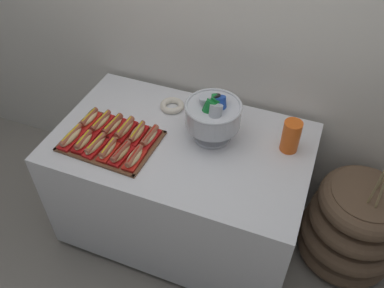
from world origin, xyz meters
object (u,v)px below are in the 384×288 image
Objects in this scene: hot_dog_8 at (113,126)px; punch_bowl at (213,114)px; hot_dog_1 at (84,141)px; hot_dog_11 at (150,137)px; hot_dog_0 at (72,137)px; hot_dog_10 at (137,133)px; hot_dog_7 at (101,122)px; floor_vase at (353,226)px; buffet_table at (182,185)px; cup_stack at (291,136)px; hot_dog_5 at (134,158)px; hot_dog_4 at (121,153)px; serving_tray at (111,141)px; donut at (172,106)px; hot_dog_6 at (89,119)px; hot_dog_9 at (125,129)px; hot_dog_2 at (96,145)px; hot_dog_3 at (108,149)px.

hot_dog_8 is 0.55m from punch_bowl.
hot_dog_1 is 0.91× the size of hot_dog_11.
hot_dog_10 is at bearing 26.67° from hot_dog_0.
hot_dog_0 is 0.99× the size of hot_dog_8.
hot_dog_7 is at bearing 177.86° from hot_dog_11.
floor_vase reaches higher than hot_dog_11.
hot_dog_8 is (-0.38, -0.06, 0.40)m from buffet_table.
hot_dog_8 is 0.94m from cup_stack.
punch_bowl reaches higher than hot_dog_10.
floor_vase is 1.33m from hot_dog_5.
hot_dog_4 reaches higher than hot_dog_7.
hot_dog_1 and hot_dog_11 have the same top height.
punch_bowl is at bearing 46.53° from hot_dog_5.
serving_tray is at bearing -158.39° from hot_dog_11.
punch_bowl is 1.66× the size of cup_stack.
floor_vase reaches higher than donut.
hot_dog_6 is (-0.29, 0.18, -0.00)m from hot_dog_4.
floor_vase is 7.41× the size of hot_dog_1.
hot_dog_10 is 0.42m from punch_bowl.
hot_dog_8 is at bearing 112.30° from serving_tray.
buffet_table is 7.65× the size of hot_dog_7.
punch_bowl is (0.45, 0.15, 0.12)m from hot_dog_9.
hot_dog_2 is 1.08× the size of hot_dog_4.
serving_tray is at bearing -154.81° from punch_bowl.
donut is (-0.70, 0.09, -0.07)m from cup_stack.
hot_dog_11 reaches higher than hot_dog_3.
hot_dog_4 is at bearing -38.39° from hot_dog_7.
donut is (0.08, 0.47, -0.02)m from hot_dog_4.
hot_dog_5 is (0.37, -0.01, -0.00)m from hot_dog_0.
hot_dog_3 is (0.22, -0.01, -0.00)m from hot_dog_0.
donut is at bearing 56.77° from hot_dog_1.
hot_dog_5 is 0.34m from hot_dog_7.
hot_dog_7 is (-1.45, -0.23, 0.52)m from floor_vase.
buffet_table is 0.48m from donut.
donut is at bearing 152.93° from punch_bowl.
hot_dog_2 is at bearing -92.14° from hot_dog_8.
hot_dog_4 is at bearing -161.95° from floor_vase.
hot_dog_7 is (0.08, 0.16, -0.00)m from hot_dog_0.
floor_vase is 6.48× the size of hot_dog_2.
floor_vase is 1.59m from hot_dog_1.
cup_stack is at bearing 11.51° from hot_dog_7.
hot_dog_5 is (0.22, -0.01, -0.00)m from hot_dog_2.
buffet_table is 0.60m from hot_dog_2.
hot_dog_2 is at bearing -145.89° from hot_dog_11.
hot_dog_10 is (0.31, 0.15, -0.00)m from hot_dog_0.
hot_dog_10 is at bearing -169.09° from floor_vase.
punch_bowl is at bearing 27.03° from hot_dog_1.
floor_vase reaches higher than serving_tray.
hot_dog_7 is at bearing 87.86° from hot_dog_1.
serving_tray is at bearing -166.80° from floor_vase.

